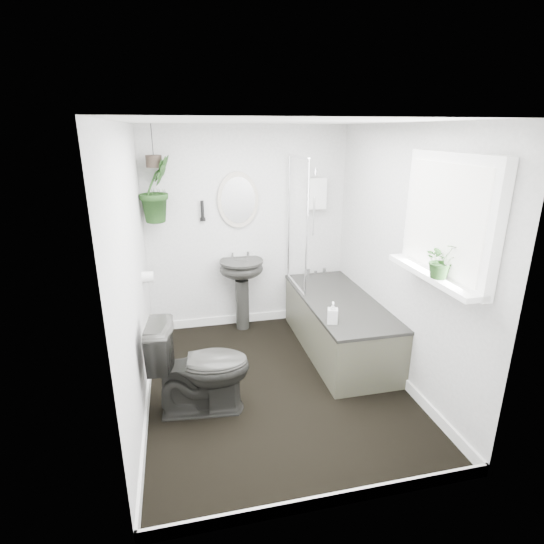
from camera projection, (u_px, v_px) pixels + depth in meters
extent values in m
cube|color=black|center=(276.00, 385.00, 3.94)|extent=(2.30, 2.80, 0.02)
cube|color=white|center=(276.00, 120.00, 3.20)|extent=(2.30, 2.80, 0.02)
cube|color=silver|center=(248.00, 230.00, 4.87)|extent=(2.30, 0.02, 2.30)
cube|color=silver|center=(337.00, 345.00, 2.27)|extent=(2.30, 0.02, 2.30)
cube|color=silver|center=(132.00, 276.00, 3.33)|extent=(0.02, 2.80, 2.30)
cube|color=silver|center=(401.00, 258.00, 3.82)|extent=(0.02, 2.80, 2.30)
cube|color=white|center=(276.00, 379.00, 3.92)|extent=(2.30, 2.80, 0.10)
cube|color=white|center=(317.00, 193.00, 4.85)|extent=(0.20, 0.10, 0.35)
ellipsoid|color=#BCB2A1|center=(238.00, 200.00, 4.70)|extent=(0.46, 0.03, 0.62)
cylinder|color=black|center=(202.00, 211.00, 4.64)|extent=(0.04, 0.04, 0.22)
cylinder|color=white|center=(148.00, 277.00, 4.07)|extent=(0.11, 0.11, 0.11)
cube|color=white|center=(449.00, 218.00, 3.00)|extent=(0.08, 1.00, 0.90)
cube|color=white|center=(433.00, 275.00, 3.11)|extent=(0.18, 1.00, 0.04)
cube|color=white|center=(443.00, 218.00, 2.99)|extent=(0.01, 0.86, 0.76)
imported|color=black|center=(200.00, 366.00, 3.46)|extent=(0.84, 0.54, 0.81)
imported|color=black|center=(441.00, 260.00, 2.96)|extent=(0.24, 0.21, 0.26)
imported|color=black|center=(156.00, 189.00, 4.33)|extent=(0.48, 0.47, 0.67)
imported|color=#2F2224|center=(333.00, 313.00, 3.81)|extent=(0.12, 0.12, 0.20)
cylinder|color=#2F261E|center=(154.00, 161.00, 4.24)|extent=(0.16, 0.16, 0.12)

